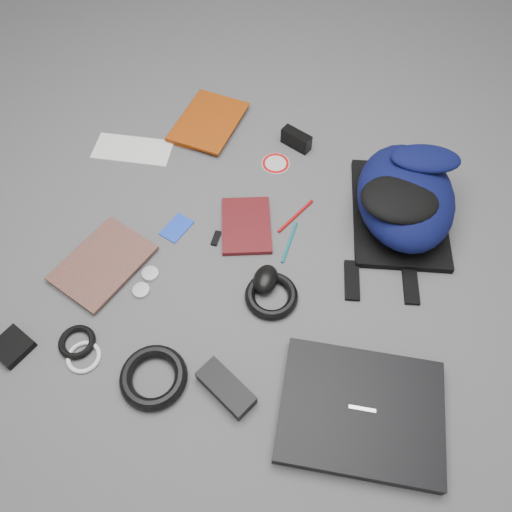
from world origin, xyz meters
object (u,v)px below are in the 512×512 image
(power_brick, at_px, (226,388))
(comic_book, at_px, (79,247))
(dvd_case, at_px, (246,225))
(compact_camera, at_px, (296,139))
(laptop, at_px, (361,411))
(backpack, at_px, (405,196))
(mouse, at_px, (266,279))
(textbook_red, at_px, (183,115))
(pouch, at_px, (12,347))

(power_brick, bearing_deg, comic_book, -179.17)
(dvd_case, height_order, compact_camera, compact_camera)
(laptop, distance_m, compact_camera, 0.87)
(compact_camera, bearing_deg, backpack, -6.06)
(mouse, xyz_separation_m, power_brick, (0.01, -0.31, -0.01))
(textbook_red, relative_size, pouch, 3.08)
(textbook_red, distance_m, power_brick, 0.95)
(compact_camera, bearing_deg, textbook_red, -160.96)
(backpack, bearing_deg, pouch, -153.45)
(dvd_case, bearing_deg, compact_camera, 61.87)
(dvd_case, distance_m, mouse, 0.20)
(dvd_case, relative_size, power_brick, 1.34)
(mouse, bearing_deg, backpack, 48.49)
(compact_camera, bearing_deg, dvd_case, -77.45)
(textbook_red, bearing_deg, backpack, -9.39)
(backpack, height_order, comic_book, backpack)
(compact_camera, relative_size, pouch, 1.18)
(dvd_case, bearing_deg, textbook_red, 113.29)
(comic_book, bearing_deg, power_brick, -8.47)
(backpack, relative_size, pouch, 4.98)
(dvd_case, height_order, mouse, mouse)
(laptop, relative_size, pouch, 4.41)
(compact_camera, bearing_deg, mouse, -63.12)
(laptop, relative_size, textbook_red, 1.43)
(compact_camera, bearing_deg, power_brick, -65.64)
(comic_book, distance_m, mouse, 0.53)
(laptop, height_order, comic_book, laptop)
(compact_camera, xyz_separation_m, power_brick, (0.08, -0.83, -0.01))
(comic_book, bearing_deg, compact_camera, 67.83)
(backpack, distance_m, textbook_red, 0.79)
(textbook_red, height_order, dvd_case, textbook_red)
(backpack, xyz_separation_m, compact_camera, (-0.37, 0.17, -0.06))
(compact_camera, height_order, pouch, compact_camera)
(dvd_case, bearing_deg, mouse, -76.68)
(laptop, bearing_deg, dvd_case, 126.67)
(dvd_case, relative_size, pouch, 2.34)
(comic_book, distance_m, power_brick, 0.59)
(compact_camera, xyz_separation_m, mouse, (0.07, -0.52, -0.00))
(textbook_red, xyz_separation_m, mouse, (0.47, -0.52, 0.01))
(power_brick, xyz_separation_m, pouch, (-0.54, -0.08, -0.01))
(backpack, relative_size, compact_camera, 4.22)
(dvd_case, relative_size, mouse, 2.16)
(laptop, xyz_separation_m, pouch, (-0.85, -0.13, -0.01))
(comic_book, xyz_separation_m, dvd_case, (0.41, 0.23, -0.00))
(compact_camera, distance_m, pouch, 1.01)
(laptop, distance_m, textbook_red, 1.11)
(power_brick, bearing_deg, backpack, 91.18)
(compact_camera, height_order, power_brick, compact_camera)
(laptop, bearing_deg, backpack, 82.84)
(textbook_red, bearing_deg, comic_book, -92.34)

